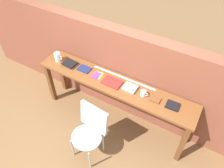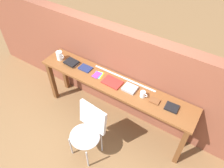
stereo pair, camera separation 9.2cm
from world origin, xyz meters
The scene contains 14 objects.
ground_plane centered at (0.00, 0.00, 0.00)m, with size 40.00×40.00×0.00m, color brown.
brick_wall_back centered at (0.00, 0.64, 0.79)m, with size 6.00×0.20×1.57m, color brown.
sideboard centered at (0.00, 0.30, 0.74)m, with size 2.50×0.44×0.88m.
chair_white_moulded centered at (0.00, -0.38, 0.53)m, with size 0.48×0.49×0.89m.
pitcher_white centered at (-1.03, 0.29, 0.96)m, with size 0.14×0.10×0.18m.
book_stack_leftmost centered at (-0.80, 0.30, 0.91)m, with size 0.22×0.18×0.05m.
magazine_cycling centered at (-0.54, 0.33, 0.89)m, with size 0.20×0.14×0.02m, color navy.
pamphlet_pile_colourful centered at (-0.30, 0.31, 0.88)m, with size 0.16×0.18×0.01m.
book_open_centre centered at (-0.02, 0.29, 0.89)m, with size 0.28×0.19×0.02m, color red.
book_grey_hardcover centered at (0.26, 0.32, 0.90)m, with size 0.20×0.17×0.03m, color #9E9EA3.
mug centered at (0.48, 0.29, 0.92)m, with size 0.11×0.08×0.09m.
leather_journal_brown centered at (0.66, 0.30, 0.89)m, with size 0.13×0.10×0.02m, color brown.
book_repair_rightmost centered at (0.89, 0.31, 0.89)m, with size 0.17×0.14×0.03m, color black.
ruler_metal_back_edge centered at (0.07, 0.47, 0.88)m, with size 1.04×0.03×0.00m, color silver.
Camera 2 is at (1.19, -1.62, 3.14)m, focal length 35.00 mm.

